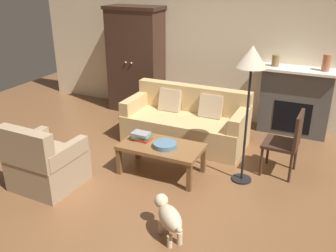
{
  "coord_description": "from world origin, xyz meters",
  "views": [
    {
      "loc": [
        2.07,
        -3.86,
        2.57
      ],
      "look_at": [
        0.07,
        0.49,
        0.55
      ],
      "focal_mm": 39.68,
      "sensor_mm": 36.0,
      "label": 1
    }
  ],
  "objects_px": {
    "couch": "(186,123)",
    "armoire": "(136,60)",
    "armchair_near_left": "(45,164)",
    "fireplace": "(295,101)",
    "coffee_table": "(161,149)",
    "book_stack": "(142,136)",
    "mantel_vase_bronze": "(276,61)",
    "floor_lamp": "(251,65)",
    "side_chair_wooden": "(288,140)",
    "dog": "(169,217)",
    "fruit_bowl": "(165,145)",
    "mantel_vase_terracotta": "(326,63)"
  },
  "relations": [
    {
      "from": "couch",
      "to": "armoire",
      "type": "bearing_deg",
      "value": 145.46
    },
    {
      "from": "armchair_near_left",
      "to": "couch",
      "type": "bearing_deg",
      "value": 60.86
    },
    {
      "from": "armoire",
      "to": "couch",
      "type": "xyz_separation_m",
      "value": [
        1.45,
        -1.0,
        -0.67
      ]
    },
    {
      "from": "fireplace",
      "to": "coffee_table",
      "type": "distance_m",
      "value": 2.59
    },
    {
      "from": "book_stack",
      "to": "mantel_vase_bronze",
      "type": "distance_m",
      "value": 2.61
    },
    {
      "from": "fireplace",
      "to": "armoire",
      "type": "height_order",
      "value": "armoire"
    },
    {
      "from": "coffee_table",
      "to": "mantel_vase_bronze",
      "type": "bearing_deg",
      "value": 64.03
    },
    {
      "from": "book_stack",
      "to": "armchair_near_left",
      "type": "distance_m",
      "value": 1.3
    },
    {
      "from": "floor_lamp",
      "to": "side_chair_wooden",
      "type": "bearing_deg",
      "value": 39.6
    },
    {
      "from": "armchair_near_left",
      "to": "coffee_table",
      "type": "bearing_deg",
      "value": 37.58
    },
    {
      "from": "couch",
      "to": "armchair_near_left",
      "type": "xyz_separation_m",
      "value": [
        -1.11,
        -1.99,
        -0.0
      ]
    },
    {
      "from": "coffee_table",
      "to": "couch",
      "type": "bearing_deg",
      "value": 94.06
    },
    {
      "from": "couch",
      "to": "side_chair_wooden",
      "type": "xyz_separation_m",
      "value": [
        1.61,
        -0.41,
        0.19
      ]
    },
    {
      "from": "fireplace",
      "to": "armchair_near_left",
      "type": "relative_size",
      "value": 1.43
    },
    {
      "from": "dog",
      "to": "side_chair_wooden",
      "type": "bearing_deg",
      "value": 64.04
    },
    {
      "from": "couch",
      "to": "side_chair_wooden",
      "type": "height_order",
      "value": "side_chair_wooden"
    },
    {
      "from": "floor_lamp",
      "to": "armoire",
      "type": "bearing_deg",
      "value": 144.94
    },
    {
      "from": "side_chair_wooden",
      "to": "fireplace",
      "type": "bearing_deg",
      "value": 94.18
    },
    {
      "from": "mantel_vase_bronze",
      "to": "coffee_table",
      "type": "bearing_deg",
      "value": -115.97
    },
    {
      "from": "armchair_near_left",
      "to": "dog",
      "type": "relative_size",
      "value": 1.89
    },
    {
      "from": "armoire",
      "to": "coffee_table",
      "type": "relative_size",
      "value": 1.8
    },
    {
      "from": "side_chair_wooden",
      "to": "mantel_vase_bronze",
      "type": "bearing_deg",
      "value": 108.42
    },
    {
      "from": "fruit_bowl",
      "to": "mantel_vase_bronze",
      "type": "bearing_deg",
      "value": 65.95
    },
    {
      "from": "fireplace",
      "to": "book_stack",
      "type": "relative_size",
      "value": 4.79
    },
    {
      "from": "fireplace",
      "to": "book_stack",
      "type": "height_order",
      "value": "fireplace"
    },
    {
      "from": "book_stack",
      "to": "dog",
      "type": "distance_m",
      "value": 1.54
    },
    {
      "from": "armoire",
      "to": "armchair_near_left",
      "type": "xyz_separation_m",
      "value": [
        0.34,
        -2.99,
        -0.68
      ]
    },
    {
      "from": "mantel_vase_bronze",
      "to": "armchair_near_left",
      "type": "relative_size",
      "value": 0.21
    },
    {
      "from": "armoire",
      "to": "couch",
      "type": "bearing_deg",
      "value": -34.54
    },
    {
      "from": "side_chair_wooden",
      "to": "floor_lamp",
      "type": "height_order",
      "value": "floor_lamp"
    },
    {
      "from": "dog",
      "to": "mantel_vase_terracotta",
      "type": "bearing_deg",
      "value": 70.58
    },
    {
      "from": "coffee_table",
      "to": "armchair_near_left",
      "type": "relative_size",
      "value": 1.25
    },
    {
      "from": "couch",
      "to": "armchair_near_left",
      "type": "height_order",
      "value": "armchair_near_left"
    },
    {
      "from": "book_stack",
      "to": "dog",
      "type": "bearing_deg",
      "value": -51.27
    },
    {
      "from": "coffee_table",
      "to": "floor_lamp",
      "type": "relative_size",
      "value": 0.62
    },
    {
      "from": "coffee_table",
      "to": "fruit_bowl",
      "type": "bearing_deg",
      "value": -25.22
    },
    {
      "from": "mantel_vase_terracotta",
      "to": "floor_lamp",
      "type": "xyz_separation_m",
      "value": [
        -0.76,
        -1.87,
        0.29
      ]
    },
    {
      "from": "side_chair_wooden",
      "to": "dog",
      "type": "xyz_separation_m",
      "value": [
        -0.89,
        -1.83,
        -0.27
      ]
    },
    {
      "from": "couch",
      "to": "mantel_vase_terracotta",
      "type": "height_order",
      "value": "mantel_vase_terracotta"
    },
    {
      "from": "side_chair_wooden",
      "to": "armchair_near_left",
      "type": "bearing_deg",
      "value": -149.74
    },
    {
      "from": "coffee_table",
      "to": "mantel_vase_bronze",
      "type": "relative_size",
      "value": 5.9
    },
    {
      "from": "armoire",
      "to": "fireplace",
      "type": "bearing_deg",
      "value": 1.51
    },
    {
      "from": "couch",
      "to": "mantel_vase_bronze",
      "type": "distance_m",
      "value": 1.78
    },
    {
      "from": "fireplace",
      "to": "armoire",
      "type": "xyz_separation_m",
      "value": [
        -2.95,
        -0.08,
        0.42
      ]
    },
    {
      "from": "fruit_bowl",
      "to": "floor_lamp",
      "type": "distance_m",
      "value": 1.49
    },
    {
      "from": "coffee_table",
      "to": "armchair_near_left",
      "type": "distance_m",
      "value": 1.5
    },
    {
      "from": "couch",
      "to": "mantel_vase_bronze",
      "type": "height_order",
      "value": "mantel_vase_bronze"
    },
    {
      "from": "fireplace",
      "to": "floor_lamp",
      "type": "distance_m",
      "value": 2.15
    },
    {
      "from": "fruit_bowl",
      "to": "armchair_near_left",
      "type": "xyz_separation_m",
      "value": [
        -1.26,
        -0.88,
        -0.14
      ]
    },
    {
      "from": "side_chair_wooden",
      "to": "floor_lamp",
      "type": "relative_size",
      "value": 0.51
    }
  ]
}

